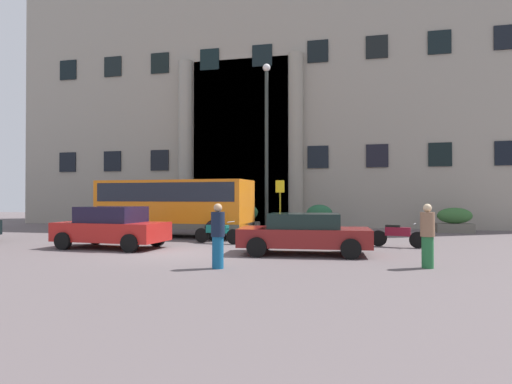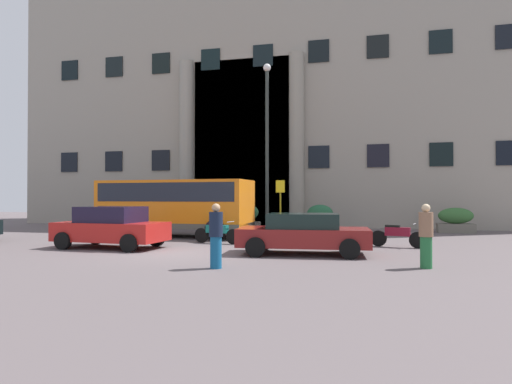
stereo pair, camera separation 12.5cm
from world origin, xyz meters
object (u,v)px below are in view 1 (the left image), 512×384
Objects in this scene: orange_minibus at (175,203)px; bus_stop_sign at (280,201)px; hedge_planter_entrance_left at (319,218)px; lamppost_plaza_centre at (267,136)px; hedge_planter_far_west at (240,217)px; hedge_planter_entrance_right at (455,221)px; motorcycle_near_kerb at (95,230)px; hedge_planter_far_east at (146,217)px; motorcycle_far_end at (216,232)px; parked_estate_mid at (112,227)px; pedestrian_man_red_shirt at (218,236)px; parked_hatchback_near at (304,233)px; scooter_by_planter at (397,235)px; hedge_planter_east at (88,217)px; pedestrian_man_crossing at (428,236)px.

bus_stop_sign is (4.63, 2.14, 0.07)m from orange_minibus.
lamppost_plaza_centre is at bearing -148.84° from hedge_planter_entrance_left.
hedge_planter_far_west is 0.24× the size of lamppost_plaza_centre.
orange_minibus is at bearing -157.88° from hedge_planter_entrance_right.
lamppost_plaza_centre reaches higher than motorcycle_near_kerb.
motorcycle_far_end is (6.98, -7.64, -0.20)m from hedge_planter_far_east.
parked_estate_mid is at bearing -126.16° from bus_stop_sign.
hedge_planter_far_east is 16.16m from pedestrian_man_red_shirt.
parked_hatchback_near is at bearing -33.74° from orange_minibus.
parked_estate_mid is at bearing 175.12° from parked_hatchback_near.
bus_stop_sign is 4.99m from motorcycle_far_end.
hedge_planter_entrance_right is at bearing 20.62° from bus_stop_sign.
hedge_planter_far_west reaches higher than motorcycle_near_kerb.
hedge_planter_far_east is 15.75m from scooter_by_planter.
lamppost_plaza_centre reaches higher than parked_estate_mid.
parked_estate_mid is 2.06× the size of scooter_by_planter.
hedge_planter_entrance_right is 8.31m from scooter_by_planter.
motorcycle_far_end is (-3.51, -7.22, -0.24)m from hedge_planter_entrance_left.
bus_stop_sign is 8.63m from motorcycle_near_kerb.
parked_hatchback_near reaches higher than hedge_planter_entrance_right.
parked_hatchback_near is (7.04, -0.13, -0.07)m from parked_estate_mid.
pedestrian_man_red_shirt is (4.77, -8.18, -0.73)m from orange_minibus.
hedge_planter_far_east reaches higher than hedge_planter_east.
hedge_planter_entrance_right is 17.45m from hedge_planter_far_east.
hedge_planter_far_west is 13.17m from pedestrian_man_red_shirt.
hedge_planter_far_west is 1.24× the size of pedestrian_man_red_shirt.
pedestrian_man_red_shirt reaches higher than parked_estate_mid.
scooter_by_planter is at bearing 15.05° from motorcycle_far_end.
bus_stop_sign is 1.48× the size of hedge_planter_entrance_right.
hedge_planter_entrance_left is 11.52m from motorcycle_near_kerb.
hedge_planter_entrance_left is at bearing 36.44° from motorcycle_near_kerb.
hedge_planter_east is 0.72× the size of scooter_by_planter.
bus_stop_sign reaches higher than hedge_planter_far_west.
orange_minibus is at bearing -51.80° from hedge_planter_far_east.
bus_stop_sign reaches higher than hedge_planter_far_east.
scooter_by_planter is at bearing -39.75° from bus_stop_sign.
motorcycle_far_end is 7.34m from lamppost_plaza_centre.
orange_minibus is 10.03m from scooter_by_planter.
parked_hatchback_near is 3.80m from pedestrian_man_red_shirt.
hedge_planter_far_west is at bearing -177.56° from hedge_planter_entrance_left.
hedge_planter_east is at bearing 131.21° from parked_estate_mid.
parked_estate_mid is 2.40× the size of pedestrian_man_crossing.
hedge_planter_entrance_right is at bearing 39.94° from parked_estate_mid.
scooter_by_planter is at bearing -63.95° from hedge_planter_entrance_left.
scooter_by_planter is (12.37, 0.27, 0.00)m from motorcycle_near_kerb.
hedge_planter_entrance_left reaches higher than hedge_planter_entrance_right.
pedestrian_man_red_shirt is at bearing -56.45° from hedge_planter_far_east.
hedge_planter_entrance_left is at bearing 2.44° from hedge_planter_far_west.
bus_stop_sign is 9.39m from hedge_planter_far_east.
parked_hatchback_near is (4.71, -9.55, -0.06)m from hedge_planter_far_west.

